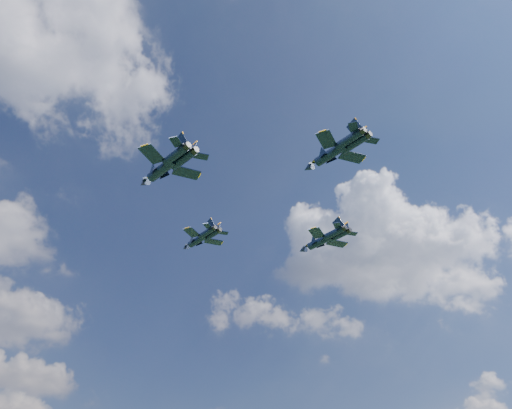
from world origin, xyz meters
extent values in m
cylinder|color=black|center=(0.43, 20.81, 59.70)|extent=(2.56, 7.80, 1.53)
cone|color=black|center=(-0.24, 25.70, 59.70)|extent=(1.73, 2.39, 1.45)
ellipsoid|color=brown|center=(0.05, 23.59, 60.17)|extent=(1.16, 2.53, 0.70)
cube|color=black|center=(-2.37, 18.70, 59.70)|extent=(4.50, 3.87, 0.15)
cube|color=black|center=(3.70, 19.54, 59.70)|extent=(4.34, 3.11, 0.15)
cube|color=black|center=(-0.92, 14.35, 59.70)|extent=(2.40, 2.23, 0.12)
cube|color=black|center=(3.47, 14.95, 59.70)|extent=(2.36, 1.90, 0.12)
cube|color=black|center=(0.26, 15.20, 60.89)|extent=(0.96, 2.39, 2.56)
cube|color=black|center=(2.11, 15.45, 60.89)|extent=(1.17, 2.53, 2.56)
cylinder|color=black|center=(-18.29, 0.04, 58.12)|extent=(3.36, 9.40, 1.84)
cone|color=black|center=(-19.29, 5.89, 58.12)|extent=(2.16, 2.92, 1.74)
ellipsoid|color=brown|center=(-18.86, 3.37, 58.68)|extent=(1.48, 3.06, 0.84)
cube|color=black|center=(-21.59, -2.60, 58.12)|extent=(5.41, 4.74, 0.18)
cube|color=black|center=(-14.32, -1.37, 58.12)|extent=(5.17, 3.61, 0.18)
cube|color=black|center=(-19.67, -7.78, 58.12)|extent=(2.89, 2.72, 0.14)
cube|color=black|center=(-14.42, -6.89, 58.12)|extent=(2.82, 2.23, 0.14)
cube|color=black|center=(-18.29, -6.72, 59.55)|extent=(1.25, 2.84, 3.08)
cube|color=black|center=(-16.07, -6.34, 59.55)|extent=(1.44, 3.05, 3.08)
cylinder|color=black|center=(21.37, 3.40, 57.98)|extent=(2.79, 8.51, 1.67)
cone|color=black|center=(20.65, 8.74, 57.98)|extent=(1.89, 2.61, 1.58)
ellipsoid|color=brown|center=(20.96, 6.44, 58.49)|extent=(1.26, 2.75, 0.76)
cube|color=black|center=(18.31, 1.11, 57.98)|extent=(4.91, 4.22, 0.17)
cube|color=black|center=(24.94, 2.02, 57.98)|extent=(4.73, 3.39, 0.17)
cube|color=black|center=(19.90, -3.64, 57.98)|extent=(2.62, 2.43, 0.13)
cube|color=black|center=(24.68, -2.98, 57.98)|extent=(2.57, 2.08, 0.13)
cube|color=black|center=(21.18, -2.71, 59.28)|extent=(1.05, 2.60, 2.80)
cube|color=black|center=(23.20, -2.44, 59.28)|extent=(1.27, 2.76, 2.80)
cylinder|color=black|center=(2.59, -20.90, 57.22)|extent=(2.66, 8.29, 1.63)
cone|color=black|center=(1.92, -15.69, 57.22)|extent=(1.83, 2.53, 1.54)
ellipsoid|color=brown|center=(2.21, -17.94, 57.72)|extent=(1.21, 2.68, 0.74)
cube|color=black|center=(-0.41, -23.11, 57.22)|extent=(4.78, 4.09, 0.16)
cube|color=black|center=(6.05, -22.28, 57.22)|extent=(4.62, 3.33, 0.16)
cube|color=black|center=(1.10, -27.75, 57.22)|extent=(2.56, 2.36, 0.13)
cube|color=black|center=(5.77, -27.15, 57.22)|extent=(2.51, 2.04, 0.13)
cube|color=black|center=(2.36, -26.86, 58.49)|extent=(1.00, 2.54, 2.72)
cube|color=black|center=(4.33, -26.60, 58.49)|extent=(1.23, 2.68, 2.72)
camera|label=1|loc=(-44.35, -66.36, 3.40)|focal=35.00mm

